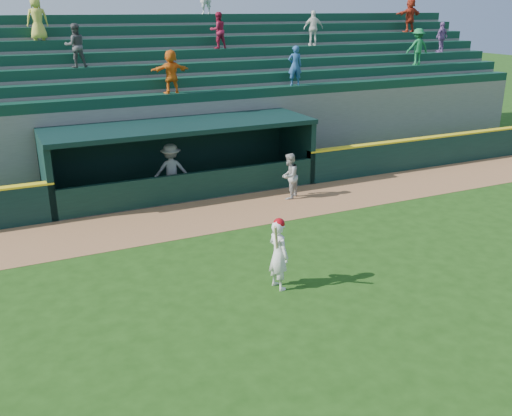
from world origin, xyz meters
The scene contains 9 objects.
ground centered at (0.00, 0.00, 0.00)m, with size 120.00×120.00×0.00m, color #1C4110.
warning_track centered at (0.00, 4.90, 0.01)m, with size 40.00×3.00×0.01m, color #96643C.
field_wall_right centered at (12.25, 6.55, 0.60)m, with size 15.50×0.30×1.20m, color black.
wall_stripe_right centered at (12.25, 6.55, 1.23)m, with size 15.50×0.32×0.06m, color yellow.
dugout_player_front centered at (3.04, 5.35, 0.80)m, with size 0.77×0.60×1.59m, color #A5A5A0.
dugout_player_inside centered at (-0.55, 7.32, 0.94)m, with size 1.21×0.70×1.87m, color gray.
dugout centered at (0.00, 8.00, 1.36)m, with size 9.40×2.80×2.46m.
stands centered at (0.02, 12.57, 2.40)m, with size 34.50×6.25×7.58m.
batter_at_plate centered at (-0.37, -0.42, 0.88)m, with size 0.59×0.78×1.77m.
Camera 1 is at (-6.02, -11.14, 6.30)m, focal length 40.00 mm.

